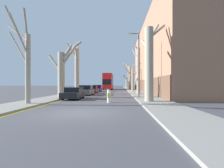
% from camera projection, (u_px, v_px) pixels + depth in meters
% --- Properties ---
extents(ground_plane, '(300.00, 300.00, 0.00)m').
position_uv_depth(ground_plane, '(81.00, 113.00, 9.98)').
color(ground_plane, '#424247').
extents(sidewalk_left, '(2.97, 120.00, 0.12)m').
position_uv_depth(sidewalk_left, '(98.00, 89.00, 60.19)').
color(sidewalk_left, gray).
rests_on(sidewalk_left, ground).
extents(sidewalk_right, '(2.97, 120.00, 0.12)m').
position_uv_depth(sidewalk_right, '(130.00, 89.00, 59.66)').
color(sidewalk_right, gray).
rests_on(sidewalk_right, ground).
extents(building_facade_right, '(10.08, 39.07, 13.62)m').
position_uv_depth(building_facade_right, '(169.00, 58.00, 34.65)').
color(building_facade_right, '#93664C').
rests_on(building_facade_right, ground).
extents(kerb_line_stripe, '(0.24, 120.00, 0.01)m').
position_uv_depth(kerb_line_stripe, '(103.00, 89.00, 60.11)').
color(kerb_line_stripe, yellow).
rests_on(kerb_line_stripe, ground).
extents(street_tree_left_0, '(3.33, 3.33, 7.30)m').
position_uv_depth(street_tree_left_0, '(26.00, 61.00, 13.74)').
color(street_tree_left_0, gray).
rests_on(street_tree_left_0, ground).
extents(street_tree_left_1, '(4.66, 2.26, 6.93)m').
position_uv_depth(street_tree_left_1, '(62.00, 71.00, 21.34)').
color(street_tree_left_1, gray).
rests_on(street_tree_left_1, ground).
extents(street_tree_left_2, '(2.09, 4.18, 8.99)m').
position_uv_depth(street_tree_left_2, '(77.00, 69.00, 28.37)').
color(street_tree_left_2, gray).
rests_on(street_tree_left_2, ground).
extents(street_tree_right_0, '(2.27, 2.69, 7.70)m').
position_uv_depth(street_tree_right_0, '(149.00, 61.00, 15.64)').
color(street_tree_right_0, gray).
rests_on(street_tree_right_0, ground).
extents(street_tree_right_1, '(1.29, 3.34, 9.27)m').
position_uv_depth(street_tree_right_1, '(138.00, 68.00, 26.66)').
color(street_tree_right_1, gray).
rests_on(street_tree_right_1, ground).
extents(street_tree_right_2, '(3.03, 3.50, 7.00)m').
position_uv_depth(street_tree_right_2, '(134.00, 78.00, 38.39)').
color(street_tree_right_2, gray).
rests_on(street_tree_right_2, ground).
extents(street_tree_right_3, '(3.35, 2.99, 7.77)m').
position_uv_depth(street_tree_right_3, '(130.00, 76.00, 48.91)').
color(street_tree_right_3, gray).
rests_on(street_tree_right_3, ground).
extents(street_tree_right_4, '(1.58, 2.60, 7.75)m').
position_uv_depth(street_tree_right_4, '(128.00, 78.00, 60.24)').
color(street_tree_right_4, gray).
rests_on(street_tree_right_4, ground).
extents(street_tree_right_5, '(4.32, 4.27, 5.60)m').
position_uv_depth(street_tree_right_5, '(127.00, 81.00, 72.85)').
color(street_tree_right_5, gray).
rests_on(street_tree_right_5, ground).
extents(double_decker_bus, '(2.51, 10.42, 4.57)m').
position_uv_depth(double_decker_bus, '(108.00, 81.00, 51.01)').
color(double_decker_bus, red).
rests_on(double_decker_bus, ground).
extents(parked_car_0, '(1.81, 4.08, 1.29)m').
position_uv_depth(parked_car_0, '(74.00, 93.00, 19.03)').
color(parked_car_0, black).
rests_on(parked_car_0, ground).
extents(parked_car_1, '(1.84, 4.51, 1.47)m').
position_uv_depth(parked_car_1, '(86.00, 90.00, 25.77)').
color(parked_car_1, '#4C5156').
rests_on(parked_car_1, ground).
extents(parked_car_2, '(1.75, 4.01, 1.38)m').
position_uv_depth(parked_car_2, '(92.00, 89.00, 31.72)').
color(parked_car_2, maroon).
rests_on(parked_car_2, ground).
extents(parked_car_3, '(1.86, 4.15, 1.44)m').
position_uv_depth(parked_car_3, '(97.00, 88.00, 38.22)').
color(parked_car_3, navy).
rests_on(parked_car_3, ground).
extents(lamp_post, '(1.40, 0.20, 7.50)m').
position_uv_depth(lamp_post, '(138.00, 61.00, 19.66)').
color(lamp_post, '#4C4F54').
rests_on(lamp_post, ground).
extents(traffic_bollard, '(0.31, 0.32, 1.15)m').
position_uv_depth(traffic_bollard, '(109.00, 96.00, 15.44)').
color(traffic_bollard, white).
rests_on(traffic_bollard, ground).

